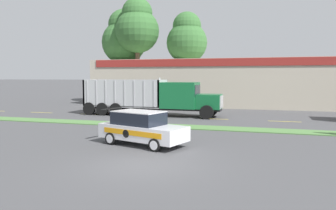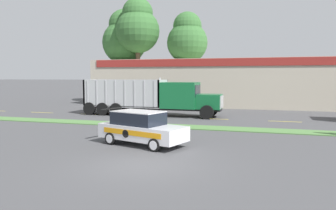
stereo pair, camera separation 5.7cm
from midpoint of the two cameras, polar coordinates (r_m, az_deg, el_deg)
name	(u,v)px [view 2 (the right image)]	position (r m, az deg, el deg)	size (l,w,h in m)	color
ground_plane	(143,165)	(12.71, -4.28, -10.44)	(600.00, 600.00, 0.00)	#474749
grass_verge	(195,127)	(21.76, 4.80, -3.88)	(120.00, 1.72, 0.06)	#517F42
centre_line_1	(42,112)	(32.98, -21.09, -1.22)	(2.40, 0.14, 0.01)	yellow
centre_line_2	(93,114)	(30.00, -12.90, -1.60)	(2.40, 0.14, 0.01)	yellow
centre_line_3	(150,116)	(27.75, -3.14, -2.01)	(2.40, 0.14, 0.01)	yellow
centre_line_4	(213,119)	(26.42, 7.96, -2.40)	(2.40, 0.14, 0.01)	yellow
centre_line_5	(285,121)	(26.17, 19.74, -2.72)	(2.40, 0.14, 0.01)	yellow
dump_truck_mid	(163,98)	(28.07, -0.79, 1.18)	(12.08, 2.72, 3.29)	black
rally_car	(141,128)	(16.26, -4.57, -3.98)	(4.73, 3.04, 1.70)	white
store_building_backdrop	(245,82)	(40.54, 13.32, 3.84)	(34.91, 12.10, 5.31)	#BCB29E
tree_behind_left	(187,39)	(39.75, 3.42, 11.44)	(4.84, 4.84, 11.02)	brown
tree_behind_centre	(124,38)	(43.05, -7.58, 11.44)	(5.58, 5.58, 11.91)	brown
tree_behind_right	(138,27)	(40.81, -5.27, 13.37)	(5.30, 5.30, 12.84)	brown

